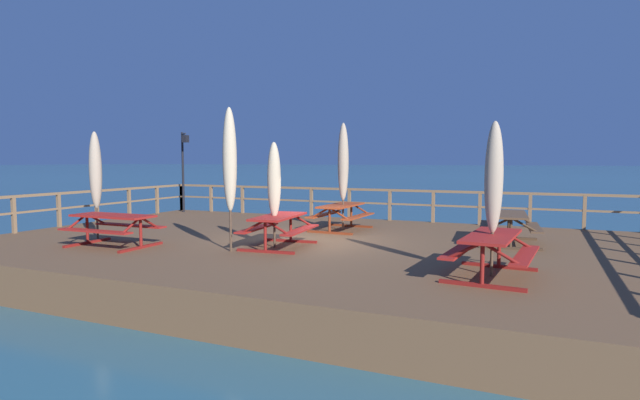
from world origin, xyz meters
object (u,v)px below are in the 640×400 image
object	(u,v)px
patio_umbrella_short_front	(494,178)
picnic_table_mid_centre	(113,223)
picnic_table_mid_left	(341,211)
patio_umbrella_tall_front	(274,181)
patio_umbrella_tall_back_right	(95,171)
patio_umbrella_tall_mid_right	(343,162)
patio_umbrella_tall_mid_left	(230,160)
picnic_table_front_right	(510,222)
picnic_table_back_right	(279,224)
picnic_table_back_left	(492,246)
lamp_post_hooked	(184,160)

from	to	relation	value
patio_umbrella_short_front	picnic_table_mid_centre	bearing A→B (deg)	-177.71
picnic_table_mid_left	patio_umbrella_tall_front	bearing A→B (deg)	-96.20
patio_umbrella_tall_back_right	patio_umbrella_tall_mid_right	bearing A→B (deg)	37.13
picnic_table_mid_left	patio_umbrella_tall_front	xyz separation A→B (m)	(-0.37, -3.42, 1.04)
patio_umbrella_tall_mid_left	patio_umbrella_tall_front	distance (m)	1.18
patio_umbrella_tall_mid_right	picnic_table_front_right	bearing A→B (deg)	-7.44
picnic_table_back_right	patio_umbrella_tall_back_right	xyz separation A→B (m)	(-5.05, -0.78, 1.25)
picnic_table_back_left	lamp_post_hooked	distance (m)	14.10
picnic_table_back_left	lamp_post_hooked	bearing A→B (deg)	150.94
picnic_table_back_left	lamp_post_hooked	xyz separation A→B (m)	(-12.25, 6.81, 1.55)
patio_umbrella_short_front	patio_umbrella_tall_mid_left	distance (m)	5.70
patio_umbrella_tall_back_right	patio_umbrella_tall_front	bearing A→B (deg)	7.97
picnic_table_mid_left	patio_umbrella_tall_mid_left	world-z (taller)	patio_umbrella_tall_mid_left
picnic_table_mid_left	patio_umbrella_short_front	distance (m)	6.57
picnic_table_front_right	picnic_table_mid_left	bearing A→B (deg)	172.51
picnic_table_front_right	picnic_table_mid_centre	size ratio (longest dim) A/B	1.00
picnic_table_mid_centre	picnic_table_mid_left	bearing A→B (deg)	50.03
patio_umbrella_tall_mid_left	picnic_table_back_right	bearing A→B (deg)	51.12
picnic_table_mid_left	patio_umbrella_tall_back_right	size ratio (longest dim) A/B	0.72
patio_umbrella_tall_mid_left	patio_umbrella_tall_mid_right	bearing A→B (deg)	75.31
picnic_table_front_right	patio_umbrella_tall_mid_left	size ratio (longest dim) A/B	0.64
picnic_table_mid_left	picnic_table_back_right	world-z (taller)	same
lamp_post_hooked	patio_umbrella_tall_back_right	bearing A→B (deg)	-70.58
picnic_table_back_left	patio_umbrella_tall_mid_left	size ratio (longest dim) A/B	0.66
picnic_table_mid_centre	patio_umbrella_tall_back_right	distance (m)	1.93
picnic_table_back_left	picnic_table_back_right	xyz separation A→B (m)	(-4.94, 1.20, -0.00)
patio_umbrella_tall_mid_right	lamp_post_hooked	xyz separation A→B (m)	(-7.67, 2.28, 0.09)
picnic_table_back_right	patio_umbrella_tall_mid_left	distance (m)	1.93
picnic_table_mid_centre	patio_umbrella_tall_mid_right	bearing A→B (deg)	49.46
picnic_table_back_left	patio_umbrella_tall_mid_right	xyz separation A→B (m)	(-4.57, 4.53, 1.46)
picnic_table_mid_centre	picnic_table_back_right	distance (m)	4.03
patio_umbrella_short_front	patio_umbrella_tall_mid_right	bearing A→B (deg)	135.68
picnic_table_back_right	picnic_table_back_left	bearing A→B (deg)	-13.60
picnic_table_mid_left	picnic_table_mid_centre	distance (m)	6.30
patio_umbrella_short_front	lamp_post_hooked	distance (m)	13.99
patio_umbrella_tall_mid_right	patio_umbrella_tall_front	xyz separation A→B (m)	(-0.44, -3.41, -0.42)
picnic_table_mid_centre	patio_umbrella_short_front	bearing A→B (deg)	2.29
picnic_table_back_right	patio_umbrella_short_front	world-z (taller)	patio_umbrella_short_front
picnic_table_back_right	patio_umbrella_tall_back_right	bearing A→B (deg)	-171.28
picnic_table_mid_centre	patio_umbrella_tall_mid_right	world-z (taller)	patio_umbrella_tall_mid_right
picnic_table_back_left	picnic_table_front_right	size ratio (longest dim) A/B	1.04
picnic_table_back_right	lamp_post_hooked	xyz separation A→B (m)	(-7.30, 5.61, 1.55)
picnic_table_back_right	patio_umbrella_tall_back_right	size ratio (longest dim) A/B	0.72
picnic_table_front_right	patio_umbrella_short_front	xyz separation A→B (m)	(-0.10, -3.86, 1.20)
picnic_table_mid_centre	patio_umbrella_tall_mid_left	size ratio (longest dim) A/B	0.64
picnic_table_back_left	picnic_table_mid_centre	world-z (taller)	same
picnic_table_mid_left	picnic_table_back_right	distance (m)	3.36
patio_umbrella_tall_mid_right	picnic_table_mid_centre	bearing A→B (deg)	-130.54
picnic_table_back_left	picnic_table_front_right	xyz separation A→B (m)	(0.11, 3.91, -0.00)
picnic_table_back_left	lamp_post_hooked	world-z (taller)	lamp_post_hooked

